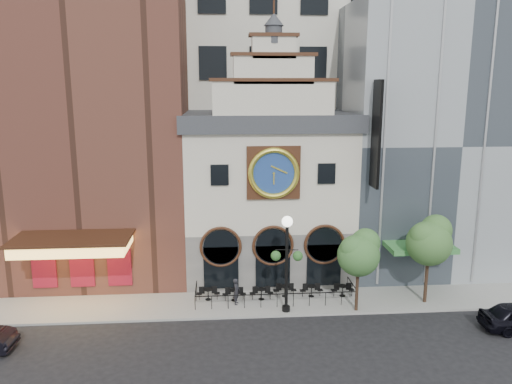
{
  "coord_description": "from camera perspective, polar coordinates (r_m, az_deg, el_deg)",
  "views": [
    {
      "loc": [
        -3.62,
        -28.78,
        14.25
      ],
      "look_at": [
        -1.02,
        6.0,
        6.81
      ],
      "focal_mm": 35.0,
      "sensor_mm": 36.0,
      "label": 1
    }
  ],
  "objects": [
    {
      "name": "sidewalk",
      "position": [
        34.53,
        2.17,
        -12.2
      ],
      "size": [
        44.0,
        5.0,
        0.15
      ],
      "primitive_type": "cube",
      "color": "gray",
      "rests_on": "ground"
    },
    {
      "name": "office_tower",
      "position": [
        49.25,
        -0.03,
        18.75
      ],
      "size": [
        20.0,
        16.0,
        40.0
      ],
      "primitive_type": "cube",
      "color": "beige",
      "rests_on": "ground"
    },
    {
      "name": "bistro_3",
      "position": [
        34.68,
        3.32,
        -11.12
      ],
      "size": [
        1.58,
        0.68,
        0.9
      ],
      "color": "black",
      "rests_on": "sidewalk"
    },
    {
      "name": "bistro_2",
      "position": [
        34.18,
        0.62,
        -11.46
      ],
      "size": [
        1.58,
        0.68,
        0.9
      ],
      "color": "black",
      "rests_on": "sidewalk"
    },
    {
      "name": "tree_right",
      "position": [
        34.45,
        19.24,
        -5.15
      ],
      "size": [
        3.05,
        2.94,
        5.88
      ],
      "color": "#382619",
      "rests_on": "sidewalk"
    },
    {
      "name": "lamppost",
      "position": [
        31.35,
        3.54,
        -7.0
      ],
      "size": [
        2.0,
        0.79,
        6.28
      ],
      "rotation": [
        0.0,
        0.0,
        -0.11
      ],
      "color": "black",
      "rests_on": "sidewalk"
    },
    {
      "name": "clock_building",
      "position": [
        37.55,
        1.35,
        0.43
      ],
      "size": [
        12.6,
        8.78,
        18.65
      ],
      "color": "#605E5B",
      "rests_on": "ground"
    },
    {
      "name": "bistro_5",
      "position": [
        35.19,
        9.87,
        -10.94
      ],
      "size": [
        1.58,
        0.68,
        0.9
      ],
      "color": "black",
      "rests_on": "sidewalk"
    },
    {
      "name": "pedestrian",
      "position": [
        33.4,
        -2.26,
        -11.28
      ],
      "size": [
        0.52,
        0.7,
        1.76
      ],
      "primitive_type": "imported",
      "rotation": [
        0.0,
        0.0,
        1.4
      ],
      "color": "black",
      "rests_on": "sidewalk"
    },
    {
      "name": "bistro_1",
      "position": [
        34.05,
        -2.51,
        -11.57
      ],
      "size": [
        1.58,
        0.68,
        0.9
      ],
      "color": "black",
      "rests_on": "sidewalk"
    },
    {
      "name": "bistro_4",
      "position": [
        34.84,
        6.34,
        -11.07
      ],
      "size": [
        1.58,
        0.68,
        0.9
      ],
      "color": "black",
      "rests_on": "sidewalk"
    },
    {
      "name": "ground",
      "position": [
        32.31,
        2.68,
        -14.13
      ],
      "size": [
        120.0,
        120.0,
        0.0
      ],
      "primitive_type": "plane",
      "color": "black",
      "rests_on": "ground"
    },
    {
      "name": "tree_left",
      "position": [
        32.13,
        11.71,
        -6.72
      ],
      "size": [
        2.76,
        2.66,
        5.32
      ],
      "color": "#382619",
      "rests_on": "sidewalk"
    },
    {
      "name": "retail_building",
      "position": [
        42.37,
        18.93,
        5.84
      ],
      "size": [
        14.0,
        14.4,
        20.0
      ],
      "color": "gray",
      "rests_on": "ground"
    },
    {
      "name": "cafe_railing",
      "position": [
        34.32,
        2.18,
        -11.4
      ],
      "size": [
        10.6,
        2.6,
        0.9
      ],
      "primitive_type": null,
      "color": "black",
      "rests_on": "sidewalk"
    },
    {
      "name": "theater_building",
      "position": [
        39.89,
        -18.11,
        9.1
      ],
      "size": [
        14.0,
        15.6,
        25.0
      ],
      "color": "brown",
      "rests_on": "ground"
    },
    {
      "name": "bistro_0",
      "position": [
        34.29,
        -5.49,
        -11.44
      ],
      "size": [
        1.58,
        0.68,
        0.9
      ],
      "color": "black",
      "rests_on": "sidewalk"
    }
  ]
}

